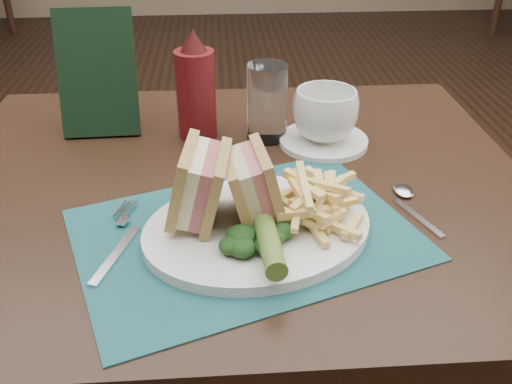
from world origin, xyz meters
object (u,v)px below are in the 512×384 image
(sandwich_half_b, at_px, (236,186))
(saucer, at_px, (323,141))
(table_main, at_px, (239,353))
(placemat, at_px, (245,234))
(ketchup_bottle, at_px, (196,85))
(drinking_glass, at_px, (267,102))
(plate, at_px, (258,229))
(coffee_cup, at_px, (325,115))
(sandwich_half_a, at_px, (183,183))
(check_presenter, at_px, (97,73))

(sandwich_half_b, height_order, saucer, sandwich_half_b)
(table_main, bearing_deg, placemat, -86.96)
(placemat, distance_m, ketchup_bottle, 0.32)
(drinking_glass, bearing_deg, sandwich_half_b, -102.98)
(table_main, relative_size, plate, 3.00)
(plate, bearing_deg, coffee_cup, 45.41)
(table_main, height_order, sandwich_half_b, sandwich_half_b)
(saucer, bearing_deg, sandwich_half_a, -133.43)
(plate, bearing_deg, drinking_glass, 65.07)
(table_main, bearing_deg, sandwich_half_b, -90.98)
(placemat, bearing_deg, saucer, 60.19)
(plate, bearing_deg, check_presenter, 108.39)
(plate, height_order, coffee_cup, coffee_cup)
(drinking_glass, bearing_deg, placemat, -100.45)
(placemat, bearing_deg, ketchup_bottle, 102.20)
(saucer, height_order, ketchup_bottle, ketchup_bottle)
(check_presenter, bearing_deg, table_main, -42.79)
(sandwich_half_b, distance_m, check_presenter, 0.40)
(table_main, height_order, plate, plate)
(saucer, bearing_deg, check_presenter, 167.49)
(plate, height_order, sandwich_half_b, sandwich_half_b)
(sandwich_half_a, bearing_deg, check_presenter, 122.58)
(ketchup_bottle, bearing_deg, placemat, -77.80)
(sandwich_half_b, distance_m, coffee_cup, 0.29)
(placemat, relative_size, sandwich_half_a, 4.07)
(saucer, bearing_deg, placemat, -119.81)
(sandwich_half_b, bearing_deg, plate, -35.98)
(placemat, xyz_separation_m, ketchup_bottle, (-0.07, 0.30, 0.09))
(sandwich_half_b, height_order, ketchup_bottle, ketchup_bottle)
(sandwich_half_b, distance_m, saucer, 0.30)
(plate, bearing_deg, saucer, 45.41)
(placemat, height_order, sandwich_half_a, sandwich_half_a)
(plate, relative_size, coffee_cup, 2.76)
(placemat, bearing_deg, check_presenter, 124.31)
(check_presenter, bearing_deg, plate, -55.82)
(sandwich_half_a, relative_size, check_presenter, 0.49)
(sandwich_half_a, distance_m, drinking_glass, 0.30)
(placemat, xyz_separation_m, plate, (0.02, -0.00, 0.01))
(coffee_cup, bearing_deg, placemat, -119.81)
(sandwich_half_a, relative_size, saucer, 0.69)
(coffee_cup, xyz_separation_m, drinking_glass, (-0.09, 0.03, 0.01))
(placemat, distance_m, sandwich_half_a, 0.10)
(plate, height_order, saucer, plate)
(placemat, xyz_separation_m, check_presenter, (-0.23, 0.34, 0.10))
(saucer, relative_size, coffee_cup, 1.38)
(table_main, xyz_separation_m, saucer, (0.15, 0.11, 0.38))
(placemat, xyz_separation_m, saucer, (0.15, 0.26, 0.00))
(check_presenter, bearing_deg, placemat, -57.58)
(placemat, height_order, check_presenter, check_presenter)
(coffee_cup, bearing_deg, sandwich_half_b, -122.89)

